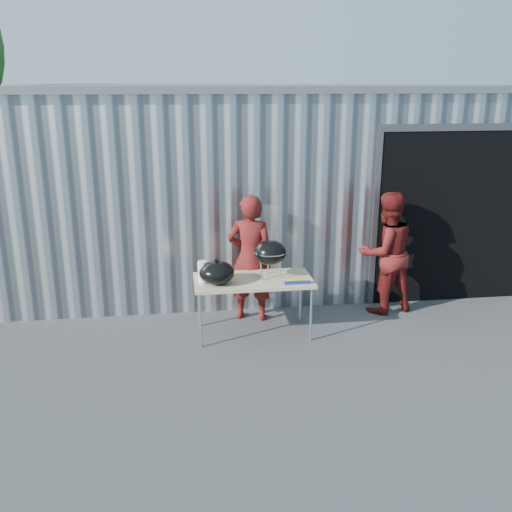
{
  "coord_description": "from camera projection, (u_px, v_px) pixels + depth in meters",
  "views": [
    {
      "loc": [
        -0.69,
        -5.9,
        3.16
      ],
      "look_at": [
        0.24,
        0.89,
        1.05
      ],
      "focal_mm": 40.0,
      "sensor_mm": 36.0,
      "label": 1
    }
  ],
  "objects": [
    {
      "name": "folding_table",
      "position": [
        253.0,
        282.0,
        7.25
      ],
      "size": [
        1.5,
        0.75,
        0.75
      ],
      "color": "tan",
      "rests_on": "ground"
    },
    {
      "name": "person_cook",
      "position": [
        251.0,
        258.0,
        7.69
      ],
      "size": [
        0.73,
        0.58,
        1.74
      ],
      "primitive_type": "imported",
      "rotation": [
        0.0,
        0.0,
        2.86
      ],
      "color": "#5E1513",
      "rests_on": "ground"
    },
    {
      "name": "building",
      "position": [
        265.0,
        172.0,
        10.61
      ],
      "size": [
        8.2,
        6.2,
        3.1
      ],
      "color": "silver",
      "rests_on": "ground"
    },
    {
      "name": "ground",
      "position": [
        246.0,
        366.0,
        6.6
      ],
      "size": [
        80.0,
        80.0,
        0.0
      ],
      "primitive_type": "plane",
      "color": "#38383B"
    },
    {
      "name": "person_bystander",
      "position": [
        386.0,
        253.0,
        7.96
      ],
      "size": [
        0.96,
        0.82,
        1.72
      ],
      "primitive_type": "imported",
      "rotation": [
        0.0,
        0.0,
        3.36
      ],
      "color": "#5E1513",
      "rests_on": "ground"
    },
    {
      "name": "paper_towels",
      "position": [
        203.0,
        272.0,
        7.07
      ],
      "size": [
        0.12,
        0.12,
        0.28
      ],
      "primitive_type": "cylinder",
      "color": "white",
      "rests_on": "folding_table"
    },
    {
      "name": "kettle_grill",
      "position": [
        270.0,
        246.0,
        7.18
      ],
      "size": [
        0.42,
        0.42,
        0.93
      ],
      "color": "black",
      "rests_on": "folding_table"
    },
    {
      "name": "foil_box",
      "position": [
        297.0,
        281.0,
        7.06
      ],
      "size": [
        0.32,
        0.05,
        0.06
      ],
      "color": "navy",
      "rests_on": "folding_table"
    },
    {
      "name": "grill_lid",
      "position": [
        217.0,
        273.0,
        7.04
      ],
      "size": [
        0.44,
        0.44,
        0.32
      ],
      "color": "black",
      "rests_on": "folding_table"
    },
    {
      "name": "white_tub",
      "position": [
        209.0,
        272.0,
        7.34
      ],
      "size": [
        0.2,
        0.15,
        0.1
      ],
      "primitive_type": "cube",
      "color": "white",
      "rests_on": "folding_table"
    }
  ]
}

